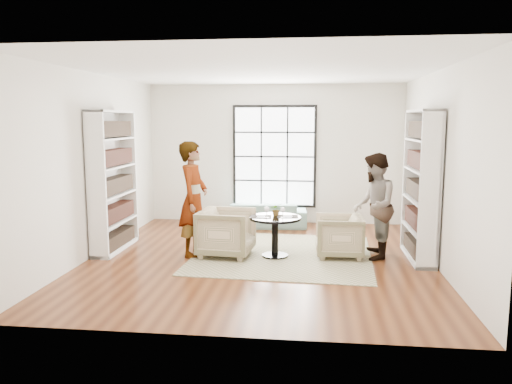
# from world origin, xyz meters

# --- Properties ---
(ground) EXTENTS (6.00, 6.00, 0.00)m
(ground) POSITION_xyz_m (0.00, 0.00, 0.00)
(ground) COLOR brown
(room_shell) EXTENTS (6.00, 6.01, 6.00)m
(room_shell) POSITION_xyz_m (0.00, 0.54, 1.26)
(room_shell) COLOR silver
(room_shell) RESTS_ON ground
(rug) EXTENTS (3.03, 3.03, 0.01)m
(rug) POSITION_xyz_m (0.36, 0.28, 0.01)
(rug) COLOR tan
(rug) RESTS_ON ground
(pedestal_table) EXTENTS (0.84, 0.84, 0.68)m
(pedestal_table) POSITION_xyz_m (0.24, 0.11, 0.49)
(pedestal_table) COLOR black
(pedestal_table) RESTS_ON ground
(sofa) EXTENTS (1.84, 0.84, 0.52)m
(sofa) POSITION_xyz_m (-0.18, 2.45, 0.26)
(sofa) COLOR gray
(sofa) RESTS_ON ground
(armchair_left) EXTENTS (0.94, 0.91, 0.79)m
(armchair_left) POSITION_xyz_m (-0.56, 0.09, 0.39)
(armchair_left) COLOR tan
(armchair_left) RESTS_ON ground
(armchair_right) EXTENTS (0.78, 0.76, 0.69)m
(armchair_right) POSITION_xyz_m (1.28, 0.25, 0.35)
(armchair_right) COLOR tan
(armchair_right) RESTS_ON ground
(person_left) EXTENTS (0.50, 0.72, 1.89)m
(person_left) POSITION_xyz_m (-1.11, 0.09, 0.95)
(person_left) COLOR gray
(person_left) RESTS_ON ground
(person_right) EXTENTS (0.72, 0.89, 1.72)m
(person_right) POSITION_xyz_m (1.83, 0.25, 0.86)
(person_right) COLOR gray
(person_right) RESTS_ON ground
(placemat_left) EXTENTS (0.36, 0.29, 0.01)m
(placemat_left) POSITION_xyz_m (0.01, 0.07, 0.68)
(placemat_left) COLOR black
(placemat_left) RESTS_ON pedestal_table
(placemat_right) EXTENTS (0.36, 0.29, 0.01)m
(placemat_right) POSITION_xyz_m (0.44, 0.14, 0.68)
(placemat_right) COLOR black
(placemat_right) RESTS_ON pedestal_table
(cutlery_left) EXTENTS (0.16, 0.23, 0.01)m
(cutlery_left) POSITION_xyz_m (0.01, 0.07, 0.69)
(cutlery_left) COLOR silver
(cutlery_left) RESTS_ON placemat_left
(cutlery_right) EXTENTS (0.16, 0.23, 0.01)m
(cutlery_right) POSITION_xyz_m (0.44, 0.14, 0.69)
(cutlery_right) COLOR silver
(cutlery_right) RESTS_ON placemat_right
(wine_glass_left) EXTENTS (0.08, 0.08, 0.19)m
(wine_glass_left) POSITION_xyz_m (0.12, -0.01, 0.81)
(wine_glass_left) COLOR silver
(wine_glass_left) RESTS_ON pedestal_table
(wine_glass_right) EXTENTS (0.08, 0.08, 0.18)m
(wine_glass_right) POSITION_xyz_m (0.37, 0.03, 0.80)
(wine_glass_right) COLOR silver
(wine_glass_right) RESTS_ON pedestal_table
(flower_centerpiece) EXTENTS (0.22, 0.20, 0.21)m
(flower_centerpiece) POSITION_xyz_m (0.26, 0.19, 0.78)
(flower_centerpiece) COLOR gray
(flower_centerpiece) RESTS_ON pedestal_table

